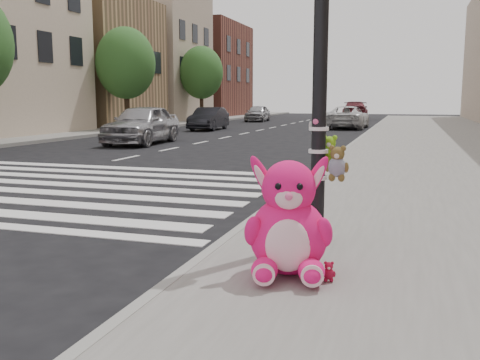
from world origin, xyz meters
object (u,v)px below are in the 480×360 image
at_px(red_teddy, 329,271).
at_px(car_dark_far, 209,119).
at_px(car_silver_far, 142,124).
at_px(signal_pole, 321,96).
at_px(pink_bunny, 288,226).
at_px(car_white_near, 348,117).

distance_m(red_teddy, car_dark_far, 25.96).
relative_size(red_teddy, car_silver_far, 0.04).
xyz_separation_m(signal_pole, car_dark_far, (-9.95, 22.53, -1.16)).
distance_m(signal_pole, pink_bunny, 1.73).
bearing_deg(pink_bunny, signal_pole, 73.88).
bearing_deg(car_white_near, pink_bunny, 96.13).
bearing_deg(signal_pole, pink_bunny, -93.42).
bearing_deg(pink_bunny, car_silver_far, 109.70).
bearing_deg(red_teddy, car_white_near, 85.51).
distance_m(signal_pole, red_teddy, 2.07).
distance_m(car_silver_far, car_dark_far, 9.57).
xyz_separation_m(red_teddy, car_silver_far, (-9.43, 14.31, 0.54)).
height_order(pink_bunny, car_white_near, car_white_near).
bearing_deg(pink_bunny, car_white_near, 82.52).
bearing_deg(car_dark_far, red_teddy, -69.99).
distance_m(signal_pole, car_silver_far, 15.90).
bearing_deg(red_teddy, car_dark_far, 102.80).
bearing_deg(car_silver_far, signal_pole, -59.12).
bearing_deg(car_white_near, car_dark_far, 29.29).
height_order(car_dark_far, car_white_near, car_white_near).
bearing_deg(signal_pole, car_silver_far, 125.04).
height_order(signal_pole, car_dark_far, signal_pole).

